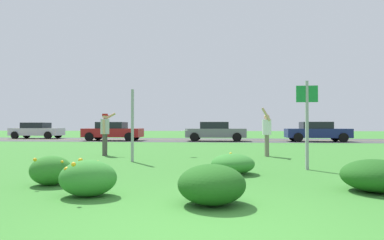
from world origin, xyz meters
The scene contains 17 objects.
ground_plane centered at (0.00, 11.76, 0.00)m, with size 120.00×120.00×0.00m, color #387A2D.
highway_strip centered at (0.00, 23.51, 0.00)m, with size 120.00×7.77×0.01m, color #424244.
highway_center_stripe centered at (0.00, 23.51, 0.01)m, with size 120.00×0.16×0.00m, color yellow.
daylily_clump_mid_center centered at (-3.16, 2.52, 0.29)m, with size 0.81×0.75×0.58m.
daylily_clump_mid_right centered at (0.43, 4.44, 0.24)m, with size 1.06×1.12×0.51m.
daylily_clump_front_center centered at (2.91, 2.47, 0.29)m, with size 1.20×1.18×0.57m.
daylily_clump_front_left centered at (0.06, 1.21, 0.30)m, with size 1.01×1.02×0.59m.
daylily_clump_mid_left centered at (-2.00, 1.59, 0.30)m, with size 0.95×0.85×0.61m.
sign_post_near_path centered at (-2.75, 6.86, 1.17)m, with size 0.07×0.10×2.34m.
sign_post_by_roadside centered at (2.40, 5.40, 1.44)m, with size 0.56×0.10×2.36m.
person_thrower_red_cap_gray_shirt centered at (-4.47, 8.99, 1.00)m, with size 0.54×0.50×1.69m.
person_catcher_white_shirt centered at (1.80, 9.24, 0.97)m, with size 0.40×0.49×1.85m.
frisbee_white centered at (-1.33, 9.04, 0.99)m, with size 0.24×0.24×0.07m.
car_silver_leftmost centered at (-16.93, 25.26, 0.74)m, with size 4.50×2.00×1.45m.
car_red_center_left centered at (-8.59, 21.76, 0.74)m, with size 4.50×2.00×1.45m.
car_gray_center_right centered at (-0.54, 21.76, 0.74)m, with size 4.50×2.00×1.45m.
car_navy_rightmost centered at (6.89, 21.76, 0.74)m, with size 4.50×2.00×1.45m.
Camera 1 is at (0.28, -3.79, 1.16)m, focal length 31.52 mm.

